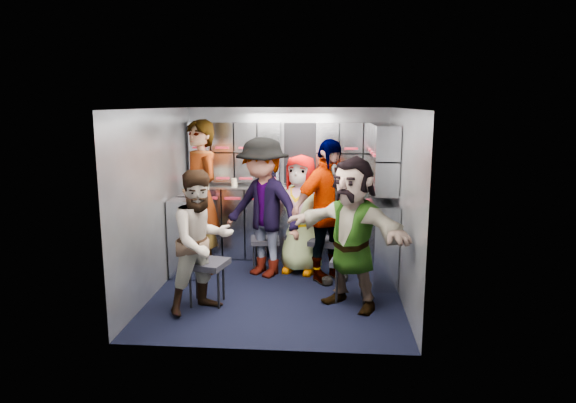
# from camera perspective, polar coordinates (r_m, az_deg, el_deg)

# --- Properties ---
(floor) EXTENTS (3.00, 3.00, 0.00)m
(floor) POSITION_cam_1_polar(r_m,az_deg,el_deg) (6.12, -1.12, -9.76)
(floor) COLOR black
(floor) RESTS_ON ground
(wall_back) EXTENTS (2.80, 0.04, 2.10)m
(wall_back) POSITION_cam_1_polar(r_m,az_deg,el_deg) (7.31, 0.01, 2.16)
(wall_back) COLOR gray
(wall_back) RESTS_ON ground
(wall_left) EXTENTS (0.04, 3.00, 2.10)m
(wall_left) POSITION_cam_1_polar(r_m,az_deg,el_deg) (6.13, -14.28, 0.13)
(wall_left) COLOR gray
(wall_left) RESTS_ON ground
(wall_right) EXTENTS (0.04, 3.00, 2.10)m
(wall_right) POSITION_cam_1_polar(r_m,az_deg,el_deg) (5.87, 12.58, -0.28)
(wall_right) COLOR gray
(wall_right) RESTS_ON ground
(ceiling) EXTENTS (2.80, 3.00, 0.02)m
(ceiling) POSITION_cam_1_polar(r_m,az_deg,el_deg) (5.73, -1.20, 10.29)
(ceiling) COLOR silver
(ceiling) RESTS_ON wall_back
(cart_bank_back) EXTENTS (2.68, 0.38, 0.99)m
(cart_bank_back) POSITION_cam_1_polar(r_m,az_deg,el_deg) (7.21, -0.12, -2.46)
(cart_bank_back) COLOR #9BA0AA
(cart_bank_back) RESTS_ON ground
(cart_bank_left) EXTENTS (0.38, 0.76, 0.99)m
(cart_bank_left) POSITION_cam_1_polar(r_m,az_deg,el_deg) (6.71, -10.83, -3.66)
(cart_bank_left) COLOR #9BA0AA
(cart_bank_left) RESTS_ON ground
(counter) EXTENTS (2.68, 0.42, 0.03)m
(counter) POSITION_cam_1_polar(r_m,az_deg,el_deg) (7.11, -0.12, 1.63)
(counter) COLOR silver
(counter) RESTS_ON cart_bank_back
(locker_bank_back) EXTENTS (2.68, 0.28, 0.82)m
(locker_bank_back) POSITION_cam_1_polar(r_m,az_deg,el_deg) (7.11, -0.08, 5.49)
(locker_bank_back) COLOR #9BA0AA
(locker_bank_back) RESTS_ON wall_back
(locker_bank_right) EXTENTS (0.28, 1.00, 0.82)m
(locker_bank_right) POSITION_cam_1_polar(r_m,az_deg,el_deg) (6.47, 10.58, 4.77)
(locker_bank_right) COLOR #9BA0AA
(locker_bank_right) RESTS_ON wall_right
(right_cabinet) EXTENTS (0.28, 1.20, 1.00)m
(right_cabinet) POSITION_cam_1_polar(r_m,az_deg,el_deg) (6.55, 10.37, -3.97)
(right_cabinet) COLOR #9BA0AA
(right_cabinet) RESTS_ON ground
(coffee_niche) EXTENTS (0.46, 0.16, 0.84)m
(coffee_niche) POSITION_cam_1_polar(r_m,az_deg,el_deg) (7.15, 1.40, 5.36)
(coffee_niche) COLOR black
(coffee_niche) RESTS_ON wall_back
(red_latch_strip) EXTENTS (2.60, 0.02, 0.03)m
(red_latch_strip) POSITION_cam_1_polar(r_m,az_deg,el_deg) (6.93, -0.26, 0.26)
(red_latch_strip) COLOR red
(red_latch_strip) RESTS_ON cart_bank_back
(jump_seat_near_left) EXTENTS (0.49, 0.47, 0.49)m
(jump_seat_near_left) POSITION_cam_1_polar(r_m,az_deg,el_deg) (5.65, -9.02, -7.07)
(jump_seat_near_left) COLOR black
(jump_seat_near_left) RESTS_ON ground
(jump_seat_mid_left) EXTENTS (0.41, 0.39, 0.43)m
(jump_seat_mid_left) POSITION_cam_1_polar(r_m,az_deg,el_deg) (6.70, -2.57, -4.52)
(jump_seat_mid_left) COLOR black
(jump_seat_mid_left) RESTS_ON ground
(jump_seat_center) EXTENTS (0.41, 0.39, 0.48)m
(jump_seat_center) POSITION_cam_1_polar(r_m,az_deg,el_deg) (6.81, 1.47, -3.91)
(jump_seat_center) COLOR black
(jump_seat_center) RESTS_ON ground
(jump_seat_mid_right) EXTENTS (0.49, 0.47, 0.47)m
(jump_seat_mid_right) POSITION_cam_1_polar(r_m,az_deg,el_deg) (6.50, 4.32, -4.69)
(jump_seat_mid_right) COLOR black
(jump_seat_mid_right) RESTS_ON ground
(jump_seat_near_right) EXTENTS (0.46, 0.45, 0.47)m
(jump_seat_near_right) POSITION_cam_1_polar(r_m,az_deg,el_deg) (5.73, 6.92, -6.86)
(jump_seat_near_right) COLOR black
(jump_seat_near_right) RESTS_ON ground
(attendant_standing) EXTENTS (0.81, 0.85, 1.96)m
(attendant_standing) POSITION_cam_1_polar(r_m,az_deg,el_deg) (6.62, -9.71, 0.47)
(attendant_standing) COLOR black
(attendant_standing) RESTS_ON ground
(attendant_arc_a) EXTENTS (0.92, 0.91, 1.50)m
(attendant_arc_a) POSITION_cam_1_polar(r_m,az_deg,el_deg) (5.39, -9.57, -4.42)
(attendant_arc_a) COLOR black
(attendant_arc_a) RESTS_ON ground
(attendant_arc_b) EXTENTS (1.30, 1.15, 1.75)m
(attendant_arc_b) POSITION_cam_1_polar(r_m,az_deg,el_deg) (6.41, -2.80, -0.70)
(attendant_arc_b) COLOR black
(attendant_arc_b) RESTS_ON ground
(attendant_arc_c) EXTENTS (0.85, 0.67, 1.52)m
(attendant_arc_c) POSITION_cam_1_polar(r_m,az_deg,el_deg) (6.56, 1.40, -1.43)
(attendant_arc_c) COLOR black
(attendant_arc_c) RESTS_ON ground
(attendant_arc_d) EXTENTS (1.06, 0.98, 1.75)m
(attendant_arc_d) POSITION_cam_1_polar(r_m,az_deg,el_deg) (6.22, 4.37, -1.08)
(attendant_arc_d) COLOR black
(attendant_arc_d) RESTS_ON ground
(attendant_arc_e) EXTENTS (1.50, 1.28, 1.62)m
(attendant_arc_e) POSITION_cam_1_polar(r_m,az_deg,el_deg) (5.45, 7.09, -3.50)
(attendant_arc_e) COLOR black
(attendant_arc_e) RESTS_ON ground
(bottle_left) EXTENTS (0.07, 0.07, 0.27)m
(bottle_left) POSITION_cam_1_polar(r_m,az_deg,el_deg) (7.05, -1.16, 2.77)
(bottle_left) COLOR white
(bottle_left) RESTS_ON counter
(bottle_mid) EXTENTS (0.07, 0.07, 0.23)m
(bottle_mid) POSITION_cam_1_polar(r_m,az_deg,el_deg) (7.02, 1.56, 2.58)
(bottle_mid) COLOR white
(bottle_mid) RESTS_ON counter
(bottle_right) EXTENTS (0.07, 0.07, 0.27)m
(bottle_right) POSITION_cam_1_polar(r_m,az_deg,el_deg) (7.01, 4.31, 2.71)
(bottle_right) COLOR white
(bottle_right) RESTS_ON counter
(cup_left) EXTENTS (0.08, 0.08, 0.11)m
(cup_left) POSITION_cam_1_polar(r_m,az_deg,el_deg) (7.13, -5.98, 2.16)
(cup_left) COLOR tan
(cup_left) RESTS_ON counter
(cup_right) EXTENTS (0.08, 0.08, 0.09)m
(cup_right) POSITION_cam_1_polar(r_m,az_deg,el_deg) (7.02, 3.19, 1.98)
(cup_right) COLOR tan
(cup_right) RESTS_ON counter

